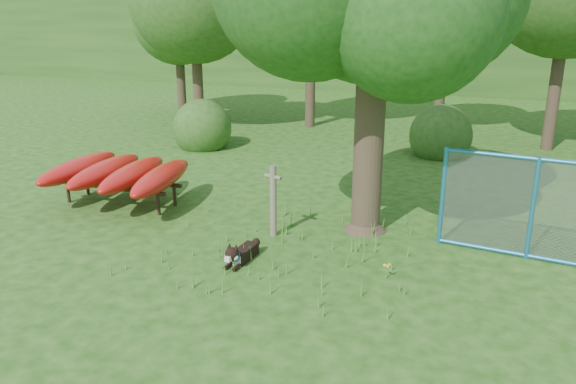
% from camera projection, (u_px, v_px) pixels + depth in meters
% --- Properties ---
extents(ground, '(80.00, 80.00, 0.00)m').
position_uv_depth(ground, '(250.00, 270.00, 9.10)').
color(ground, '#1B460E').
rests_on(ground, ground).
extents(wooden_post, '(0.37, 0.18, 1.35)m').
position_uv_depth(wooden_post, '(273.00, 199.00, 10.32)').
color(wooden_post, '#665D4D').
rests_on(wooden_post, ground).
extents(kayak_rack, '(3.07, 2.74, 0.93)m').
position_uv_depth(kayak_rack, '(119.00, 173.00, 12.06)').
color(kayak_rack, black).
rests_on(kayak_rack, ground).
extents(husky_dog, '(0.29, 0.99, 0.44)m').
position_uv_depth(husky_dog, '(240.00, 254.00, 9.34)').
color(husky_dog, black).
rests_on(husky_dog, ground).
extents(fence_section, '(3.03, 0.45, 2.96)m').
position_uv_depth(fence_section, '(533.00, 209.00, 9.28)').
color(fence_section, teal).
rests_on(fence_section, ground).
extents(wildflower_clump, '(0.12, 0.10, 0.26)m').
position_uv_depth(wildflower_clump, '(386.00, 267.00, 8.74)').
color(wildflower_clump, '#4D912F').
rests_on(wildflower_clump, ground).
extents(bg_tree_c, '(4.00, 4.00, 6.12)m').
position_uv_depth(bg_tree_c, '(447.00, 10.00, 18.94)').
color(bg_tree_c, '#392B1F').
rests_on(bg_tree_c, ground).
extents(bg_tree_f, '(3.60, 3.60, 5.55)m').
position_uv_depth(bg_tree_f, '(178.00, 20.00, 22.58)').
color(bg_tree_f, '#392B1F').
rests_on(bg_tree_f, ground).
extents(shrub_left, '(1.80, 1.80, 1.80)m').
position_uv_depth(shrub_left, '(203.00, 147.00, 17.47)').
color(shrub_left, '#26511A').
rests_on(shrub_left, ground).
extents(shrub_mid, '(1.80, 1.80, 1.80)m').
position_uv_depth(shrub_mid, '(439.00, 156.00, 16.45)').
color(shrub_mid, '#26511A').
rests_on(shrub_mid, ground).
extents(wooded_hillside, '(80.00, 12.00, 6.00)m').
position_uv_depth(wooded_hillside, '(444.00, 31.00, 33.16)').
color(wooded_hillside, '#26511A').
rests_on(wooded_hillside, ground).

